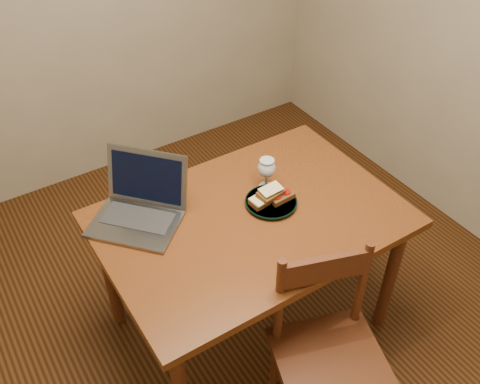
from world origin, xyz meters
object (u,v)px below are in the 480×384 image
plate (271,203)px  milk_glass (266,174)px  chair (329,348)px  laptop (141,202)px  table (251,231)px

plate → milk_glass: (0.05, 0.11, 0.07)m
chair → milk_glass: bearing=94.0°
plate → laptop: (-0.51, 0.25, 0.06)m
plate → milk_glass: size_ratio=1.48×
laptop → table: bearing=13.6°
chair → milk_glass: 0.81m
table → plate: (0.12, 0.02, 0.10)m
chair → laptop: bearing=132.3°
milk_glass → chair: bearing=-104.3°
laptop → milk_glass: bearing=34.2°
table → milk_glass: bearing=37.4°
milk_glass → laptop: bearing=165.9°
chair → plate: size_ratio=2.27×
table → chair: (-0.01, -0.58, -0.16)m
table → milk_glass: milk_glass is taller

